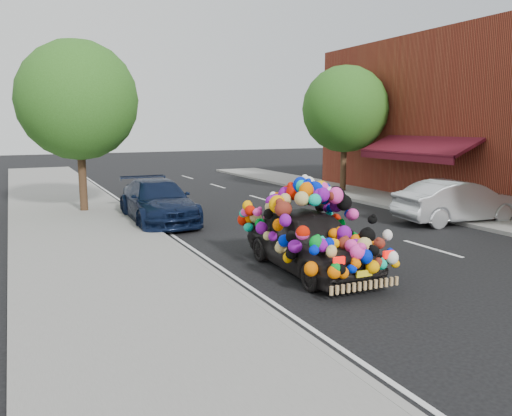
% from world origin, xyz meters
% --- Properties ---
extents(ground, '(100.00, 100.00, 0.00)m').
position_xyz_m(ground, '(0.00, 0.00, 0.00)').
color(ground, black).
rests_on(ground, ground).
extents(sidewalk, '(4.00, 60.00, 0.12)m').
position_xyz_m(sidewalk, '(-4.30, 0.00, 0.06)').
color(sidewalk, gray).
rests_on(sidewalk, ground).
extents(kerb, '(0.15, 60.00, 0.13)m').
position_xyz_m(kerb, '(-2.35, 0.00, 0.07)').
color(kerb, gray).
rests_on(kerb, ground).
extents(footpath_far, '(3.00, 40.00, 0.12)m').
position_xyz_m(footpath_far, '(8.20, 3.00, 0.06)').
color(footpath_far, gray).
rests_on(footpath_far, ground).
extents(lane_markings, '(6.00, 50.00, 0.01)m').
position_xyz_m(lane_markings, '(3.60, 0.00, 0.01)').
color(lane_markings, silver).
rests_on(lane_markings, ground).
extents(tree_near_sidewalk, '(4.20, 4.20, 6.13)m').
position_xyz_m(tree_near_sidewalk, '(-3.80, 9.50, 4.02)').
color(tree_near_sidewalk, '#332114').
rests_on(tree_near_sidewalk, ground).
extents(tree_far_b, '(4.00, 4.00, 5.90)m').
position_xyz_m(tree_far_b, '(8.00, 10.00, 3.89)').
color(tree_far_b, '#332114').
rests_on(tree_far_b, ground).
extents(plush_art_car, '(2.14, 4.27, 2.01)m').
position_xyz_m(plush_art_car, '(-0.29, -0.22, 1.02)').
color(plush_art_car, black).
rests_on(plush_art_car, ground).
extents(navy_sedan, '(2.05, 4.80, 1.38)m').
position_xyz_m(navy_sedan, '(-1.80, 6.78, 0.69)').
color(navy_sedan, black).
rests_on(navy_sedan, ground).
extents(silver_hatchback, '(4.41, 2.02, 1.40)m').
position_xyz_m(silver_hatchback, '(7.00, 2.25, 0.70)').
color(silver_hatchback, silver).
rests_on(silver_hatchback, ground).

